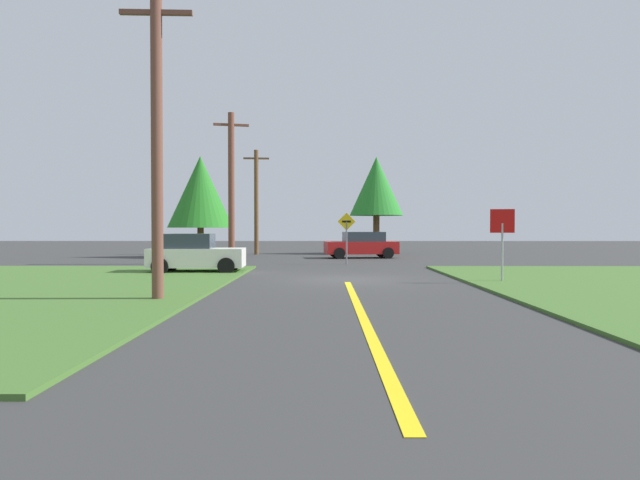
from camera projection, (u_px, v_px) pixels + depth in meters
name	position (u px, v px, depth m)	size (l,w,h in m)	color
ground_plane	(346.00, 280.00, 19.85)	(120.00, 120.00, 0.00)	#353535
grass_verge_left	(6.00, 291.00, 15.92)	(12.00, 20.00, 0.08)	#41692A
lane_stripe_center	(361.00, 314.00, 11.85)	(0.20, 14.00, 0.01)	yellow
stop_sign	(502.00, 231.00, 18.60)	(0.79, 0.14, 2.49)	#9EA0A8
parked_car_near_building	(194.00, 254.00, 22.73)	(3.90, 2.05, 1.62)	white
car_approaching_junction	(362.00, 245.00, 34.26)	(4.63, 2.52, 1.62)	red
utility_pole_near	(157.00, 140.00, 13.83)	(1.80, 0.29, 7.85)	brown
utility_pole_mid	(231.00, 187.00, 28.32)	(1.78, 0.52, 7.75)	brown
utility_pole_far	(256.00, 201.00, 38.81)	(1.80, 0.31, 7.33)	brown
direction_sign	(347.00, 232.00, 28.05)	(0.90, 0.15, 2.64)	slate
oak_tree_left	(200.00, 192.00, 35.14)	(4.14, 4.14, 6.44)	brown
pine_tree_center	(376.00, 187.00, 39.93)	(3.86, 3.86, 7.01)	brown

